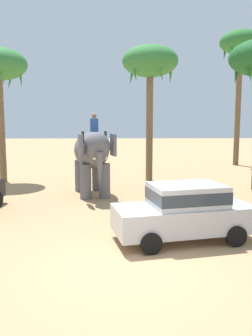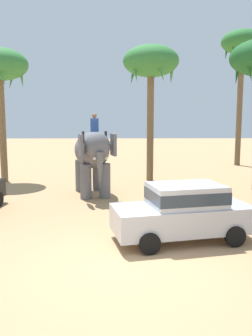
% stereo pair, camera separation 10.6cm
% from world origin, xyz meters
% --- Properties ---
extents(ground_plane, '(120.00, 120.00, 0.00)m').
position_xyz_m(ground_plane, '(0.00, 0.00, 0.00)').
color(ground_plane, tan).
extents(car_sedan_foreground, '(4.37, 2.53, 1.70)m').
position_xyz_m(car_sedan_foreground, '(1.83, 1.89, 0.93)').
color(car_sedan_foreground, '#B7BABF').
rests_on(car_sedan_foreground, ground).
extents(elephant_with_mahout, '(2.36, 4.01, 3.88)m').
position_xyz_m(elephant_with_mahout, '(-1.35, 8.22, 1.99)').
color(elephant_with_mahout, slate).
rests_on(elephant_with_mahout, ground).
extents(palm_tree_near_hut, '(3.20, 3.20, 10.40)m').
position_xyz_m(palm_tree_near_hut, '(9.29, 19.26, 9.08)').
color(palm_tree_near_hut, brown).
rests_on(palm_tree_near_hut, ground).
extents(palm_tree_far_back, '(3.20, 3.20, 7.81)m').
position_xyz_m(palm_tree_far_back, '(1.71, 12.31, 6.70)').
color(palm_tree_far_back, brown).
rests_on(palm_tree_far_back, ground).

